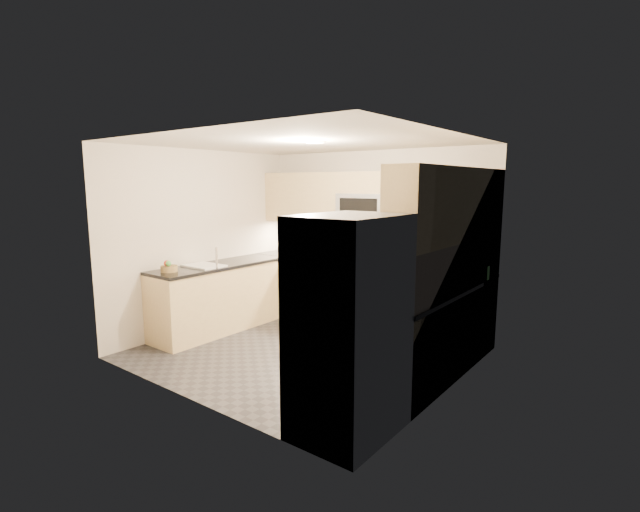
{
  "coord_description": "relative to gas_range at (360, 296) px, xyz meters",
  "views": [
    {
      "loc": [
        3.45,
        -4.14,
        2.04
      ],
      "look_at": [
        0.0,
        0.35,
        1.15
      ],
      "focal_mm": 26.0,
      "sensor_mm": 36.0,
      "label": 1
    }
  ],
  "objects": [
    {
      "name": "base_cab_back_right",
      "position": [
        1.09,
        0.02,
        -0.01
      ],
      "size": [
        1.42,
        0.6,
        0.9
      ],
      "primitive_type": "cube",
      "color": "#CFB37D",
      "rests_on": "floor"
    },
    {
      "name": "fridge_handle_right",
      "position": [
        1.08,
        -2.25,
        0.49
      ],
      "size": [
        0.02,
        0.02,
        1.2
      ],
      "primitive_type": "cylinder",
      "color": "#B2B5BA",
      "rests_on": "refrigerator"
    },
    {
      "name": "base_cab_right",
      "position": [
        1.5,
        -1.12,
        -0.01
      ],
      "size": [
        0.6,
        1.7,
        0.9
      ],
      "primitive_type": "cube",
      "color": "#CFB37D",
      "rests_on": "floor"
    },
    {
      "name": "fruit_basket",
      "position": [
        -1.54,
        -2.03,
        0.52
      ],
      "size": [
        0.25,
        0.25,
        0.08
      ],
      "primitive_type": "cylinder",
      "rotation": [
        0.0,
        0.0,
        -0.25
      ],
      "color": "olive",
      "rests_on": "countertop_peninsula"
    },
    {
      "name": "refrigerator",
      "position": [
        1.45,
        -2.43,
        0.45
      ],
      "size": [
        0.7,
        0.9,
        1.8
      ],
      "primitive_type": "cube",
      "color": "gray",
      "rests_on": "floor"
    },
    {
      "name": "base_cab_back_left",
      "position": [
        -1.09,
        0.02,
        -0.01
      ],
      "size": [
        1.42,
        0.6,
        0.9
      ],
      "primitive_type": "cube",
      "color": "#CFB37D",
      "rests_on": "floor"
    },
    {
      "name": "ceiling",
      "position": [
        0.0,
        -1.28,
        2.04
      ],
      "size": [
        3.6,
        3.2,
        0.02
      ],
      "primitive_type": "cube",
      "color": "beige",
      "rests_on": "wall_back"
    },
    {
      "name": "backsplash_right",
      "position": [
        1.8,
        -0.82,
        0.74
      ],
      "size": [
        0.01,
        2.3,
        0.51
      ],
      "primitive_type": "cube",
      "color": "tan",
      "rests_on": "wall_right"
    },
    {
      "name": "wall_front",
      "position": [
        0.0,
        -2.88,
        0.79
      ],
      "size": [
        3.6,
        0.02,
        2.5
      ],
      "primitive_type": "cube",
      "color": "beige",
      "rests_on": "floor"
    },
    {
      "name": "countertop_peninsula",
      "position": [
        -1.5,
        -1.28,
        0.47
      ],
      "size": [
        0.63,
        2.0,
        0.04
      ],
      "primitive_type": "cube",
      "color": "black",
      "rests_on": "base_cab_peninsula"
    },
    {
      "name": "countertop_back_left",
      "position": [
        -1.09,
        0.02,
        0.47
      ],
      "size": [
        1.42,
        0.63,
        0.04
      ],
      "primitive_type": "cube",
      "color": "black",
      "rests_on": "base_cab_back_left"
    },
    {
      "name": "wall_back",
      "position": [
        0.0,
        0.32,
        0.79
      ],
      "size": [
        3.6,
        0.02,
        2.5
      ],
      "primitive_type": "cube",
      "color": "beige",
      "rests_on": "floor"
    },
    {
      "name": "fridge_handle_left",
      "position": [
        1.08,
        -2.61,
        0.49
      ],
      "size": [
        0.02,
        0.02,
        1.2
      ],
      "primitive_type": "cylinder",
      "color": "#B2B5BA",
      "rests_on": "refrigerator"
    },
    {
      "name": "upper_cab_back",
      "position": [
        0.0,
        0.15,
        1.37
      ],
      "size": [
        3.6,
        0.35,
        0.75
      ],
      "primitive_type": "cube",
      "color": "#CFB37D",
      "rests_on": "wall_back"
    },
    {
      "name": "oven_door_glass",
      "position": [
        0.0,
        -0.33,
        -0.01
      ],
      "size": [
        0.62,
        0.02,
        0.45
      ],
      "primitive_type": "cube",
      "color": "black",
      "rests_on": "gas_range"
    },
    {
      "name": "fruit_pear",
      "position": [
        -1.49,
        -2.08,
        0.6
      ],
      "size": [
        0.07,
        0.07,
        0.07
      ],
      "primitive_type": "sphere",
      "color": "#4DA245",
      "rests_on": "fruit_basket"
    },
    {
      "name": "dish_towel_blue",
      "position": [
        0.03,
        -0.37,
        0.1
      ],
      "size": [
        0.18,
        0.04,
        0.33
      ],
      "primitive_type": "cube",
      "rotation": [
        0.0,
        0.0,
        -0.12
      ],
      "color": "navy",
      "rests_on": "oven_handle"
    },
    {
      "name": "countertop_back_right",
      "position": [
        1.09,
        0.02,
        0.47
      ],
      "size": [
        1.42,
        0.63,
        0.04
      ],
      "primitive_type": "cube",
      "color": "black",
      "rests_on": "base_cab_back_right"
    },
    {
      "name": "cutting_board",
      "position": [
        -0.51,
        0.09,
        0.49
      ],
      "size": [
        0.46,
        0.37,
        0.01
      ],
      "primitive_type": "cube",
      "rotation": [
        0.0,
        0.0,
        0.24
      ],
      "color": "#EE4916",
      "rests_on": "countertop_back_left"
    },
    {
      "name": "oven_handle",
      "position": [
        0.0,
        -0.35,
        0.26
      ],
      "size": [
        0.6,
        0.02,
        0.02
      ],
      "primitive_type": "cylinder",
      "rotation": [
        0.0,
        1.57,
        0.0
      ],
      "color": "#B2B5BA",
      "rests_on": "gas_range"
    },
    {
      "name": "utensil_bowl",
      "position": [
        1.67,
        -0.08,
        0.57
      ],
      "size": [
        0.37,
        0.37,
        0.16
      ],
      "primitive_type": "cylinder",
      "rotation": [
        0.0,
        0.0,
        0.37
      ],
      "color": "#5FC153",
      "rests_on": "countertop_back_right"
    },
    {
      "name": "wall_left",
      "position": [
        -1.8,
        -1.28,
        0.79
      ],
      "size": [
        0.02,
        3.2,
        2.5
      ],
      "primitive_type": "cube",
      "color": "beige",
      "rests_on": "floor"
    },
    {
      "name": "dish_towel_check",
      "position": [
        -0.19,
        -0.37,
        0.1
      ],
      "size": [
        0.19,
        0.07,
        0.37
      ],
      "primitive_type": "cube",
      "rotation": [
        0.0,
        0.0,
        0.31
      ],
      "color": "white",
      "rests_on": "oven_handle"
    },
    {
      "name": "countertop_right",
      "position": [
        1.5,
        -1.12,
        0.47
      ],
      "size": [
        0.63,
        1.7,
        0.04
      ],
      "primitive_type": "cube",
      "color": "black",
      "rests_on": "base_cab_right"
    },
    {
      "name": "sink_basin",
      "position": [
        -1.5,
        -1.53,
        0.42
      ],
      "size": [
        0.52,
        0.38,
        0.16
      ],
      "primitive_type": "cube",
      "color": "white",
      "rests_on": "base_cab_peninsula"
    },
    {
      "name": "microwave",
      "position": [
        0.0,
        0.12,
        1.24
      ],
      "size": [
        0.76,
        0.4,
        0.4
      ],
      "primitive_type": "cube",
      "color": "#A3A5AB",
      "rests_on": "upper_cab_back"
    },
    {
      "name": "base_cab_peninsula",
      "position": [
        -1.5,
        -1.28,
        -0.01
      ],
      "size": [
        0.6,
        2.0,
        0.9
      ],
      "primitive_type": "cube",
      "color": "#CFB37D",
      "rests_on": "floor"
    },
    {
      "name": "upper_cab_right",
      "position": [
        1.62,
        -1.0,
        1.37
      ],
      "size": [
        0.35,
        1.95,
        0.75
      ],
      "primitive_type": "cube",
      "color": "#CFB37D",
      "rests_on": "wall_right"
    },
    {
      "name": "floor",
      "position": [
        0.0,
        -1.28,
        -0.46
      ],
      "size": [
        3.6,
        3.2,
        0.0
      ],
      "primitive_type": "cube",
      "color": "#242328",
      "rests_on": "ground"
    },
    {
      "name": "gas_range",
      "position": [
        0.0,
        0.0,
        0.0
      ],
      "size": [
        0.76,
        0.65,
        0.91
      ],
      "primitive_type": "cube",
      "color": "#95969C",
      "rests_on": "floor"
    },
    {
      "name": "backsplash_back",
      "position": [
        0.0,
        0.32,
        0.74
      ],
      "size": [
        3.6,
        0.01,
        0.51
      ],
      "primitive_type": "cube",
      "color": "tan",
      "rests_on": "wall_back"
    },
    {
      "name": "wall_right",
      "position": [
        1.8,
        -1.28,
        0.79
      ],
      "size": [
        0.02,
        3.2,
        2.5
      ],
      "primitive_type": "cube",
      "color": "beige",
      "rests_on": "floor"
    },
    {
      "name": "range_cooktop",
      "position": [
        0.0,
        0.0,
        0.46
      ],
      "size": [
        0.76,
        0.65,
        0.03
      ],
      "primitive_type": "cube",
      "color": "black",
      "rests_on": "gas_range"
    },
    {
      "name": "fruit_apple",
      "position": [
        -1.52,
        -2.08,
        0.6
      ],
      "size": [
        0.08,
        0.08,
        0.08
      ],
      "primitive_type": "sphere",
      "color": "#AF2114",
      "rests_on": "fruit_basket"
    },
    {
      "name": "faucet",
      "position": [
        -1.24,
        -1.53,
        0.62
      ],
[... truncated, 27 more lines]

